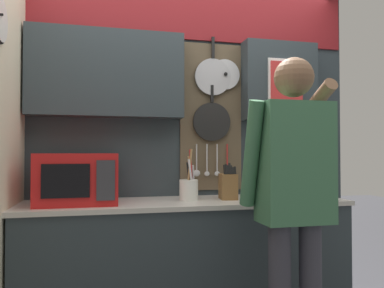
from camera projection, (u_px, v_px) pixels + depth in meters
The scene contains 6 objects.
base_cabinet_counter at pixel (187, 269), 2.52m from camera, with size 2.17×0.58×0.91m.
back_wall_unit at pixel (178, 117), 2.80m from camera, with size 2.74×0.23×2.53m.
microwave at pixel (78, 179), 2.37m from camera, with size 0.49×0.40×0.32m.
knife_block at pixel (228, 186), 2.60m from camera, with size 0.13×0.16×0.25m.
utensil_crock at pixel (189, 188), 2.53m from camera, with size 0.13×0.13×0.35m.
person at pixel (294, 187), 2.02m from camera, with size 0.54×0.64×1.75m.
Camera 1 is at (-0.55, -2.49, 1.23)m, focal length 35.00 mm.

